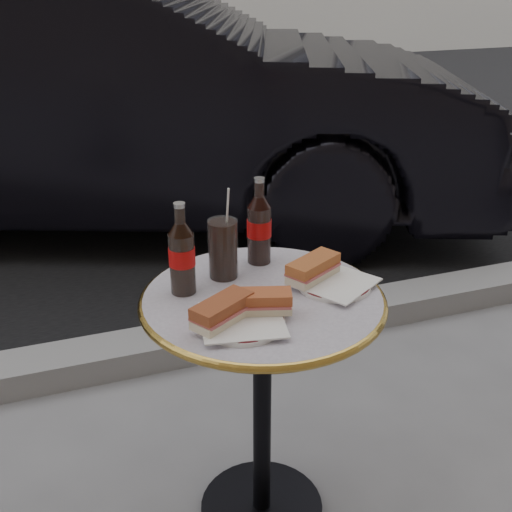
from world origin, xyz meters
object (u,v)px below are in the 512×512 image
object	(u,v)px
bistro_table	(262,413)
cola_glass	(223,249)
plate_left	(242,322)
cola_bottle_left	(182,249)
cola_bottle_right	(259,221)
plate_right	(334,284)
parked_car	(102,96)

from	to	relation	value
bistro_table	cola_glass	distance (m)	0.47
plate_left	cola_bottle_left	xyz separation A→B (m)	(-0.09, 0.20, 0.11)
plate_left	cola_bottle_right	size ratio (longest dim) A/B	0.82
plate_right	cola_bottle_left	world-z (taller)	cola_bottle_left
plate_left	cola_bottle_left	bearing A→B (deg)	113.48
cola_glass	parked_car	bearing A→B (deg)	89.93
cola_bottle_left	cola_glass	bearing A→B (deg)	22.26
bistro_table	cola_bottle_right	bearing A→B (deg)	72.70
cola_glass	parked_car	world-z (taller)	parked_car
bistro_table	plate_left	xyz separation A→B (m)	(-0.09, -0.12, 0.37)
plate_right	bistro_table	bearing A→B (deg)	176.03
cola_bottle_left	cola_bottle_right	world-z (taller)	cola_bottle_right
cola_bottle_left	parked_car	xyz separation A→B (m)	(0.12, 2.54, -0.09)
plate_left	cola_bottle_left	distance (m)	0.25
plate_right	cola_glass	bearing A→B (deg)	149.32
plate_left	cola_glass	distance (m)	0.27
bistro_table	cola_glass	size ratio (longest dim) A/B	4.54
plate_right	parked_car	xyz separation A→B (m)	(-0.25, 2.64, 0.02)
plate_left	cola_glass	bearing A→B (deg)	82.60
cola_bottle_left	parked_car	size ratio (longest dim) A/B	0.05
parked_car	cola_bottle_left	bearing A→B (deg)	-161.91
cola_glass	parked_car	distance (m)	2.49
bistro_table	plate_left	size ratio (longest dim) A/B	3.67
plate_right	parked_car	world-z (taller)	parked_car
cola_glass	parked_car	size ratio (longest dim) A/B	0.03
plate_left	plate_right	size ratio (longest dim) A/B	1.04
plate_right	parked_car	distance (m)	2.65
bistro_table	cola_bottle_right	world-z (taller)	cola_bottle_right
cola_bottle_right	parked_car	xyz separation A→B (m)	(-0.12, 2.43, -0.10)
plate_right	cola_glass	world-z (taller)	cola_glass
bistro_table	cola_glass	xyz separation A→B (m)	(-0.06, 0.14, 0.45)
cola_bottle_left	plate_right	bearing A→B (deg)	-15.01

